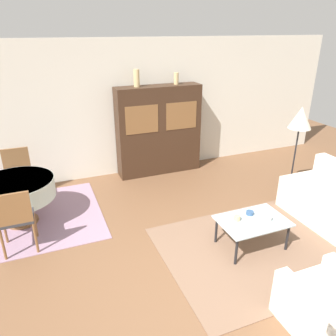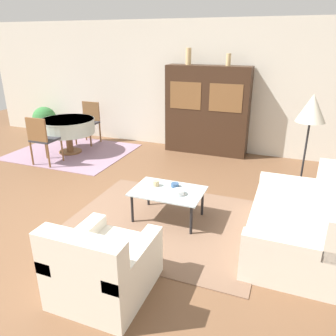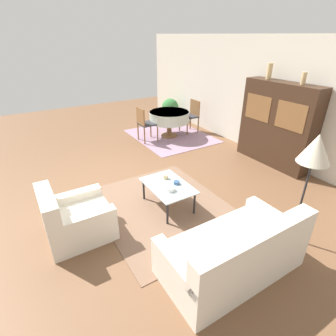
# 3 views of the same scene
# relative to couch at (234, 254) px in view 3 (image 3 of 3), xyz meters

# --- Properties ---
(ground_plane) EXTENTS (14.00, 14.00, 0.00)m
(ground_plane) POSITION_rel_couch_xyz_m (-2.68, -0.36, -0.30)
(ground_plane) COLOR brown
(wall_back) EXTENTS (10.00, 0.06, 2.70)m
(wall_back) POSITION_rel_couch_xyz_m (-2.68, 3.27, 1.05)
(wall_back) COLOR beige
(wall_back) RESTS_ON ground_plane
(area_rug) EXTENTS (2.51, 2.08, 0.01)m
(area_rug) POSITION_rel_couch_xyz_m (-1.63, -0.05, -0.29)
(area_rug) COLOR brown
(area_rug) RESTS_ON ground_plane
(dining_rug) EXTENTS (2.40, 2.00, 0.01)m
(dining_rug) POSITION_rel_couch_xyz_m (-4.61, 1.96, -0.29)
(dining_rug) COLOR gray
(dining_rug) RESTS_ON ground_plane
(couch) EXTENTS (0.92, 1.74, 0.85)m
(couch) POSITION_rel_couch_xyz_m (0.00, 0.00, 0.00)
(couch) COLOR silver
(couch) RESTS_ON ground_plane
(armchair) EXTENTS (0.82, 0.91, 0.82)m
(armchair) POSITION_rel_couch_xyz_m (-1.69, -1.50, 0.00)
(armchair) COLOR silver
(armchair) RESTS_ON ground_plane
(coffee_table) EXTENTS (0.94, 0.64, 0.42)m
(coffee_table) POSITION_rel_couch_xyz_m (-1.63, 0.04, 0.09)
(coffee_table) COLOR black
(coffee_table) RESTS_ON area_rug
(display_cabinet) EXTENTS (1.73, 0.42, 1.82)m
(display_cabinet) POSITION_rel_couch_xyz_m (-1.90, 3.01, 0.61)
(display_cabinet) COLOR #382316
(display_cabinet) RESTS_ON ground_plane
(dining_table) EXTENTS (1.13, 1.13, 0.73)m
(dining_table) POSITION_rel_couch_xyz_m (-4.63, 1.91, 0.28)
(dining_table) COLOR brown
(dining_table) RESTS_ON dining_rug
(dining_chair_near) EXTENTS (0.44, 0.44, 0.94)m
(dining_chair_near) POSITION_rel_couch_xyz_m (-4.63, 1.13, 0.26)
(dining_chair_near) COLOR brown
(dining_chair_near) RESTS_ON dining_rug
(dining_chair_far) EXTENTS (0.44, 0.44, 0.94)m
(dining_chair_far) POSITION_rel_couch_xyz_m (-4.63, 2.70, 0.26)
(dining_chair_far) COLOR brown
(dining_chair_far) RESTS_ON dining_rug
(floor_lamp) EXTENTS (0.40, 0.40, 1.63)m
(floor_lamp) POSITION_rel_couch_xyz_m (0.02, 1.16, 1.09)
(floor_lamp) COLOR black
(floor_lamp) RESTS_ON ground_plane
(cup) EXTENTS (0.09, 0.09, 0.07)m
(cup) POSITION_rel_couch_xyz_m (-1.83, 0.12, 0.17)
(cup) COLOR tan
(cup) RESTS_ON coffee_table
(bowl) EXTENTS (0.15, 0.15, 0.06)m
(bowl) POSITION_rel_couch_xyz_m (-1.46, -0.02, 0.16)
(bowl) COLOR white
(bowl) RESTS_ON coffee_table
(bowl_small) EXTENTS (0.11, 0.11, 0.05)m
(bowl_small) POSITION_rel_couch_xyz_m (-1.58, 0.18, 0.16)
(bowl_small) COLOR #33517A
(bowl_small) RESTS_ON coffee_table
(vase_tall) EXTENTS (0.11, 0.11, 0.33)m
(vase_tall) POSITION_rel_couch_xyz_m (-2.33, 3.02, 1.68)
(vase_tall) COLOR tan
(vase_tall) RESTS_ON display_cabinet
(vase_short) EXTENTS (0.09, 0.09, 0.23)m
(vase_short) POSITION_rel_couch_xyz_m (-1.52, 3.02, 1.64)
(vase_short) COLOR tan
(vase_short) RESTS_ON display_cabinet
(potted_plant) EXTENTS (0.58, 0.58, 0.74)m
(potted_plant) POSITION_rel_couch_xyz_m (-6.02, 2.80, 0.13)
(potted_plant) COLOR beige
(potted_plant) RESTS_ON ground_plane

